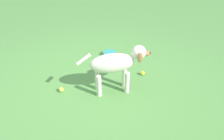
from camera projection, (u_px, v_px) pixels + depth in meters
The scene contains 5 objects.
ground at pixel (92, 91), 3.18m from camera, with size 14.00×14.00×0.00m, color #548C42.
dog at pixel (116, 63), 2.97m from camera, with size 0.68×0.75×0.65m.
tennis_ball_0 at pixel (142, 73), 3.49m from camera, with size 0.07×0.07×0.07m, color yellow.
tennis_ball_1 at pixel (61, 90), 3.15m from camera, with size 0.07×0.07×0.07m, color #D6E441.
water_bowl at pixel (109, 54), 4.01m from camera, with size 0.22×0.22×0.06m, color teal.
Camera 1 is at (-2.03, -1.48, 1.98)m, focal length 37.15 mm.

